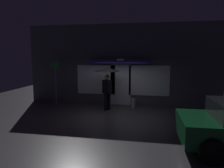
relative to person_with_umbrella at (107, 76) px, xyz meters
name	(u,v)px	position (x,y,z in m)	size (l,w,h in m)	color
ground_plane	(114,116)	(0.48, -0.90, -1.70)	(18.00, 18.00, 0.00)	#423F44
building_facade	(121,65)	(0.48, 1.44, 0.44)	(10.41, 1.00, 4.33)	#4C4C56
person_with_umbrella	(107,76)	(0.00, 0.00, 0.00)	(1.25, 1.25, 2.10)	black
street_sign_post	(56,80)	(-2.87, 0.43, -0.33)	(0.40, 0.07, 2.41)	#595B60
sidewalk_bollard	(133,103)	(1.22, 0.72, -1.46)	(0.23, 0.23, 0.48)	#B2A899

